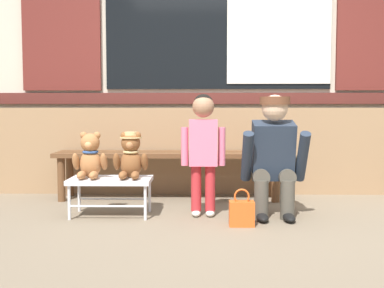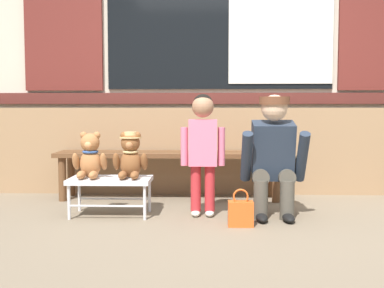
{
  "view_description": "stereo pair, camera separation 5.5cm",
  "coord_description": "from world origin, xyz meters",
  "px_view_note": "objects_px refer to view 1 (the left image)",
  "views": [
    {
      "loc": [
        -0.18,
        -3.41,
        0.86
      ],
      "look_at": [
        -0.25,
        0.6,
        0.55
      ],
      "focal_mm": 45.32,
      "sensor_mm": 36.0,
      "label": 1
    },
    {
      "loc": [
        -0.12,
        -3.41,
        0.86
      ],
      "look_at": [
        -0.25,
        0.6,
        0.55
      ],
      "focal_mm": 45.32,
      "sensor_mm": 36.0,
      "label": 2
    }
  ],
  "objects_px": {
    "wooden_bench_long": "(169,159)",
    "teddy_bear_plain": "(90,157)",
    "teddy_bear_with_hat": "(131,156)",
    "adult_crouching": "(275,156)",
    "small_display_bench": "(111,182)",
    "child_standing": "(203,141)",
    "handbag_on_ground": "(242,213)"
  },
  "relations": [
    {
      "from": "wooden_bench_long",
      "to": "teddy_bear_plain",
      "type": "distance_m",
      "value": 0.92
    },
    {
      "from": "teddy_bear_with_hat",
      "to": "adult_crouching",
      "type": "height_order",
      "value": "adult_crouching"
    },
    {
      "from": "small_display_bench",
      "to": "teddy_bear_plain",
      "type": "xyz_separation_m",
      "value": [
        -0.16,
        0.0,
        0.2
      ]
    },
    {
      "from": "wooden_bench_long",
      "to": "adult_crouching",
      "type": "bearing_deg",
      "value": -39.99
    },
    {
      "from": "child_standing",
      "to": "handbag_on_ground",
      "type": "bearing_deg",
      "value": -49.25
    },
    {
      "from": "wooden_bench_long",
      "to": "handbag_on_ground",
      "type": "xyz_separation_m",
      "value": [
        0.59,
        -1.03,
        -0.28
      ]
    },
    {
      "from": "small_display_bench",
      "to": "handbag_on_ground",
      "type": "relative_size",
      "value": 2.35
    },
    {
      "from": "child_standing",
      "to": "adult_crouching",
      "type": "distance_m",
      "value": 0.56
    },
    {
      "from": "wooden_bench_long",
      "to": "teddy_bear_with_hat",
      "type": "bearing_deg",
      "value": -109.56
    },
    {
      "from": "adult_crouching",
      "to": "handbag_on_ground",
      "type": "xyz_separation_m",
      "value": [
        -0.28,
        -0.3,
        -0.38
      ]
    },
    {
      "from": "wooden_bench_long",
      "to": "small_display_bench",
      "type": "xyz_separation_m",
      "value": [
        -0.41,
        -0.71,
        -0.11
      ]
    },
    {
      "from": "wooden_bench_long",
      "to": "teddy_bear_with_hat",
      "type": "xyz_separation_m",
      "value": [
        -0.25,
        -0.71,
        0.1
      ]
    },
    {
      "from": "teddy_bear_with_hat",
      "to": "adult_crouching",
      "type": "xyz_separation_m",
      "value": [
        1.12,
        -0.02,
        0.01
      ]
    },
    {
      "from": "teddy_bear_plain",
      "to": "adult_crouching",
      "type": "distance_m",
      "value": 1.44
    },
    {
      "from": "teddy_bear_with_hat",
      "to": "handbag_on_ground",
      "type": "relative_size",
      "value": 1.34
    },
    {
      "from": "teddy_bear_with_hat",
      "to": "small_display_bench",
      "type": "bearing_deg",
      "value": -179.23
    },
    {
      "from": "small_display_bench",
      "to": "adult_crouching",
      "type": "height_order",
      "value": "adult_crouching"
    },
    {
      "from": "teddy_bear_with_hat",
      "to": "child_standing",
      "type": "xyz_separation_m",
      "value": [
        0.57,
        0.0,
        0.12
      ]
    },
    {
      "from": "adult_crouching",
      "to": "wooden_bench_long",
      "type": "bearing_deg",
      "value": 140.01
    },
    {
      "from": "small_display_bench",
      "to": "adult_crouching",
      "type": "bearing_deg",
      "value": -0.74
    },
    {
      "from": "teddy_bear_with_hat",
      "to": "child_standing",
      "type": "bearing_deg",
      "value": 0.22
    },
    {
      "from": "child_standing",
      "to": "teddy_bear_with_hat",
      "type": "bearing_deg",
      "value": -179.78
    },
    {
      "from": "wooden_bench_long",
      "to": "small_display_bench",
      "type": "distance_m",
      "value": 0.83
    },
    {
      "from": "wooden_bench_long",
      "to": "handbag_on_ground",
      "type": "relative_size",
      "value": 7.72
    },
    {
      "from": "teddy_bear_with_hat",
      "to": "handbag_on_ground",
      "type": "xyz_separation_m",
      "value": [
        0.84,
        -0.32,
        -0.38
      ]
    },
    {
      "from": "adult_crouching",
      "to": "teddy_bear_plain",
      "type": "bearing_deg",
      "value": 179.29
    },
    {
      "from": "teddy_bear_plain",
      "to": "adult_crouching",
      "type": "bearing_deg",
      "value": -0.71
    },
    {
      "from": "teddy_bear_plain",
      "to": "adult_crouching",
      "type": "xyz_separation_m",
      "value": [
        1.44,
        -0.02,
        0.02
      ]
    },
    {
      "from": "wooden_bench_long",
      "to": "teddy_bear_plain",
      "type": "bearing_deg",
      "value": -128.84
    },
    {
      "from": "teddy_bear_plain",
      "to": "handbag_on_ground",
      "type": "relative_size",
      "value": 1.34
    },
    {
      "from": "child_standing",
      "to": "wooden_bench_long",
      "type": "bearing_deg",
      "value": 114.04
    },
    {
      "from": "wooden_bench_long",
      "to": "child_standing",
      "type": "bearing_deg",
      "value": -65.96
    }
  ]
}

